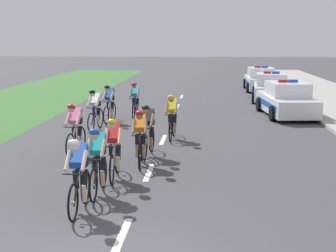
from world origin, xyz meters
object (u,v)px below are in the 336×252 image
cyclist_fourth (140,136)px  cyclist_eighth (95,109)px  cyclist_third (114,147)px  cyclist_tenth (135,99)px  police_car_third (261,80)px  cyclist_second (98,160)px  cyclist_sixth (75,128)px  cyclist_fifth (148,129)px  police_car_nearest (286,100)px  cyclist_lead (79,174)px  police_car_second (271,88)px  cyclist_ninth (109,103)px  cyclist_seventh (172,116)px

cyclist_fourth → cyclist_eighth: (-2.32, 4.77, 0.00)m
cyclist_third → cyclist_tenth: bearing=95.2°
cyclist_eighth → police_car_third: size_ratio=0.39×
cyclist_second → cyclist_sixth: bearing=112.3°
cyclist_fifth → police_car_nearest: size_ratio=0.38×
cyclist_lead → cyclist_third: bearing=83.8°
cyclist_sixth → police_car_second: (7.28, 12.89, -0.11)m
cyclist_second → police_car_second: 17.48m
cyclist_fourth → cyclist_ninth: (-2.14, 6.51, 0.00)m
police_car_nearest → cyclist_ninth: bearing=-163.1°
cyclist_third → cyclist_sixth: same height
cyclist_seventh → cyclist_tenth: bearing=113.7°
cyclist_second → police_car_third: 22.36m
cyclist_seventh → police_car_second: police_car_second is taller
cyclist_lead → police_car_third: size_ratio=0.39×
police_car_nearest → police_car_third: size_ratio=1.03×
cyclist_second → police_car_third: (5.81, 21.59, -0.11)m
cyclist_lead → cyclist_ninth: bearing=98.1°
cyclist_second → cyclist_eighth: 7.56m
cyclist_lead → police_car_nearest: police_car_nearest is taller
cyclist_third → police_car_second: (5.69, 15.25, -0.11)m
cyclist_sixth → cyclist_tenth: size_ratio=1.00×
cyclist_second → cyclist_fifth: bearing=79.7°
cyclist_lead → cyclist_fourth: bearing=79.1°
cyclist_lead → cyclist_eighth: same height
cyclist_third → cyclist_fifth: same height
police_car_nearest → cyclist_fifth: bearing=-123.7°
cyclist_fourth → police_car_third: 19.73m
cyclist_eighth → police_car_nearest: size_ratio=0.38×
cyclist_fifth → police_car_third: bearing=74.0°
cyclist_third → cyclist_sixth: bearing=124.0°
cyclist_lead → police_car_third: 23.43m
cyclist_seventh → cyclist_ninth: (-2.75, 3.07, 0.00)m
cyclist_lead → police_car_third: bearing=75.3°
cyclist_fifth → cyclist_eighth: 4.46m
cyclist_second → cyclist_fourth: 2.64m
cyclist_third → cyclist_tenth: (-0.83, 9.08, 0.00)m
cyclist_seventh → cyclist_ninth: size_ratio=1.00×
cyclist_third → cyclist_eighth: size_ratio=1.00×
cyclist_tenth → cyclist_fifth: bearing=-78.5°
cyclist_eighth → police_car_second: (7.56, 9.14, -0.11)m
cyclist_fifth → cyclist_sixth: (-2.13, 0.01, 0.00)m
cyclist_sixth → cyclist_eighth: 3.76m
cyclist_ninth → police_car_nearest: bearing=16.9°
cyclist_lead → police_car_third: police_car_third is taller
cyclist_third → police_car_second: size_ratio=0.38×
cyclist_lead → cyclist_sixth: (-1.34, 4.68, 0.00)m
cyclist_fourth → cyclist_seventh: size_ratio=1.00×
cyclist_fifth → cyclist_ninth: (-2.23, 5.50, 0.00)m
cyclist_ninth → cyclist_tenth: size_ratio=1.00×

